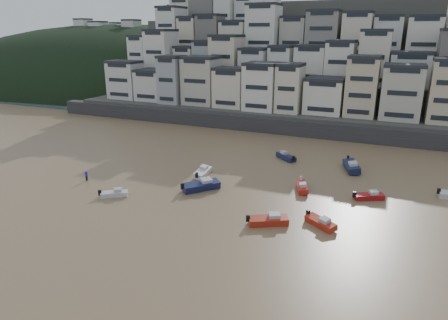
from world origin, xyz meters
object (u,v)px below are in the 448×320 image
at_px(boat_h, 286,156).
at_px(person_blue, 86,175).
at_px(person_pink, 301,180).
at_px(boat_i, 352,165).
at_px(boat_f, 203,171).
at_px(boat_c, 201,184).
at_px(boat_d, 369,195).
at_px(boat_a, 268,219).
at_px(boat_b, 321,222).
at_px(boat_e, 302,186).
at_px(boat_j, 114,193).

relative_size(boat_h, person_blue, 2.90).
bearing_deg(person_pink, boat_i, 58.83).
relative_size(boat_f, person_blue, 3.10).
height_order(boat_c, boat_d, boat_c).
relative_size(boat_a, boat_c, 0.85).
height_order(boat_a, boat_d, boat_a).
distance_m(boat_b, boat_i, 23.06).
distance_m(boat_h, boat_i, 12.03).
xyz_separation_m(boat_e, boat_h, (-6.21, 13.86, 0.03)).
bearing_deg(boat_a, boat_d, 21.43).
height_order(boat_e, person_pink, person_pink).
relative_size(person_blue, person_pink, 1.00).
height_order(boat_c, person_blue, person_blue).
xyz_separation_m(boat_a, boat_b, (6.06, 2.10, -0.09)).
distance_m(boat_c, boat_e, 15.26).
relative_size(boat_b, person_blue, 2.71).
distance_m(boat_c, boat_d, 24.42).
xyz_separation_m(boat_e, boat_j, (-24.53, -13.16, -0.09)).
height_order(boat_a, boat_h, boat_a).
distance_m(boat_e, person_blue, 34.14).
bearing_deg(boat_h, boat_f, 93.79).
xyz_separation_m(boat_e, person_pink, (-0.64, 1.90, 0.21)).
xyz_separation_m(boat_b, boat_e, (-4.70, 10.62, 0.02)).
distance_m(boat_j, person_blue, 8.96).
relative_size(boat_b, boat_h, 0.93).
xyz_separation_m(boat_f, person_pink, (15.97, 2.18, 0.13)).
xyz_separation_m(boat_a, boat_d, (10.87, 13.15, -0.11)).
xyz_separation_m(boat_i, boat_j, (-30.25, -25.58, -0.32)).
distance_m(boat_e, person_pink, 2.01).
bearing_deg(boat_j, boat_d, -11.69).
relative_size(boat_d, person_blue, 2.63).
bearing_deg(boat_j, boat_c, 1.33).
relative_size(boat_d, boat_f, 0.85).
bearing_deg(boat_e, boat_c, -85.09).
distance_m(boat_a, boat_d, 17.07).
relative_size(boat_b, boat_j, 1.12).
height_order(boat_c, boat_f, boat_c).
bearing_deg(boat_e, person_blue, -91.45).
distance_m(boat_a, boat_j, 23.17).
bearing_deg(person_blue, boat_f, 30.05).
xyz_separation_m(boat_a, boat_f, (-15.24, 12.44, -0.00)).
bearing_deg(boat_c, person_blue, 141.38).
relative_size(boat_a, boat_i, 0.82).
distance_m(boat_f, boat_h, 17.55).
distance_m(boat_b, boat_f, 23.68).
xyz_separation_m(boat_j, person_blue, (-8.22, 3.54, 0.30)).
xyz_separation_m(boat_d, boat_f, (-26.11, -0.71, 0.11)).
xyz_separation_m(boat_h, boat_j, (-18.32, -27.02, -0.12)).
bearing_deg(person_blue, boat_e, 16.37).
distance_m(boat_b, boat_h, 26.80).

